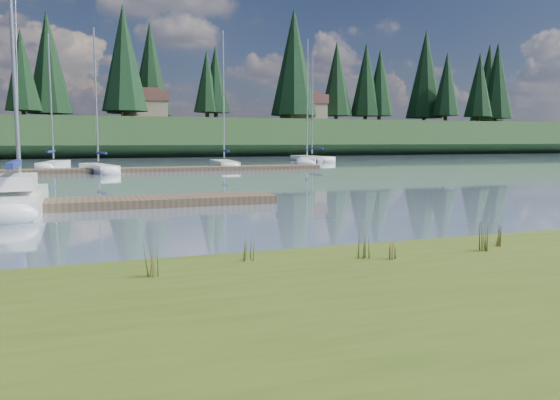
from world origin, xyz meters
name	(u,v)px	position (x,y,z in m)	size (l,w,h in m)	color
ground	(122,172)	(0.00, 30.00, 0.00)	(200.00, 200.00, 0.00)	gray
bank	(369,356)	(0.00, -6.00, 0.17)	(60.00, 9.00, 0.35)	#3D5017
ridge	(101,138)	(0.00, 73.00, 2.50)	(200.00, 20.00, 5.00)	#1D3419
sailboat_main	(21,195)	(-4.72, 10.15, 0.42)	(1.70, 7.89, 11.41)	white
dock_near	(41,205)	(-4.00, 9.00, 0.15)	(16.00, 2.00, 0.30)	#4C3D2C
dock_far	(151,170)	(2.00, 30.00, 0.15)	(26.00, 2.20, 0.30)	#4C3D2C
sailboat_bg_1	(56,164)	(-4.75, 37.47, 0.33)	(2.52, 7.28, 10.76)	white
sailboat_bg_2	(96,167)	(-1.74, 30.74, 0.33)	(2.83, 6.79, 10.17)	white
sailboat_bg_3	(223,163)	(8.51, 34.37, 0.33)	(2.19, 7.74, 11.26)	white
sailboat_bg_4	(307,160)	(17.89, 38.36, 0.32)	(4.75, 7.94, 11.81)	white
sailboat_bg_5	(309,158)	(20.47, 44.06, 0.32)	(2.35, 8.09, 11.39)	white
weed_0	(247,245)	(-0.14, -2.16, 0.60)	(0.17, 0.14, 0.59)	#475B23
weed_1	(364,245)	(1.76, -2.64, 0.56)	(0.17, 0.14, 0.51)	#475B23
weed_2	(484,235)	(4.03, -2.88, 0.64)	(0.17, 0.14, 0.68)	#475B23
weed_3	(151,260)	(-1.75, -2.71, 0.60)	(0.17, 0.14, 0.60)	#475B23
weed_4	(395,249)	(2.19, -2.92, 0.53)	(0.17, 0.14, 0.42)	#475B23
weed_5	(496,234)	(4.60, -2.55, 0.58)	(0.17, 0.14, 0.54)	#475B23
mud_lip	(246,269)	(0.00, -1.60, 0.07)	(60.00, 0.50, 0.14)	#33281C
conifer_3	(22,70)	(-10.00, 72.00, 11.74)	(4.84, 4.84, 12.25)	#382619
conifer_4	(124,58)	(3.00, 66.00, 13.09)	(6.16, 6.16, 15.10)	#382619
conifer_5	(207,82)	(15.00, 70.00, 10.83)	(3.96, 3.96, 10.35)	#382619
conifer_6	(294,62)	(28.00, 68.00, 13.99)	(7.04, 7.04, 17.00)	#382619
conifer_7	(366,80)	(42.00, 71.00, 12.19)	(5.28, 5.28, 13.20)	#382619
conifer_8	(446,84)	(55.00, 67.00, 11.51)	(4.62, 4.62, 11.77)	#382619
conifer_9	(497,81)	(68.00, 70.00, 12.87)	(5.94, 5.94, 14.62)	#382619
house_1	(144,105)	(6.00, 71.00, 7.31)	(6.30, 5.30, 4.65)	gray
house_2	(303,107)	(30.00, 69.00, 7.31)	(6.30, 5.30, 4.65)	gray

